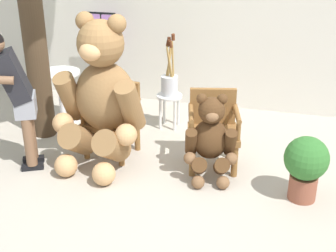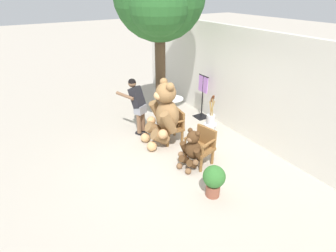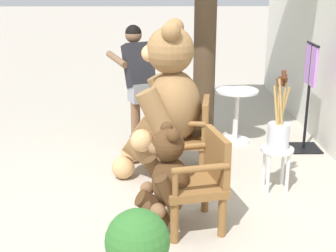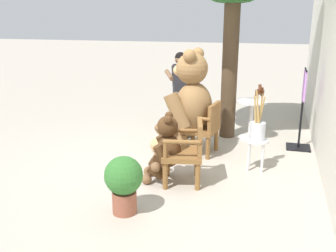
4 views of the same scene
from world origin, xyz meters
name	(u,v)px [view 4 (image 4 of 4)]	position (x,y,z in m)	size (l,w,h in m)	color
ground_plane	(161,162)	(0.00, 0.00, 0.00)	(60.00, 60.00, 0.00)	#B2A899
wooden_chair_left	(204,127)	(-0.60, 0.54, 0.46)	(0.62, 0.59, 0.86)	brown
wooden_chair_right	(187,150)	(0.59, 0.54, 0.46)	(0.66, 0.63, 0.86)	brown
teddy_bear_large	(188,103)	(-0.62, 0.27, 0.84)	(1.04, 1.02, 1.71)	olive
teddy_bear_small	(165,148)	(0.62, 0.25, 0.47)	(0.59, 0.59, 0.95)	#4C3019
person_visitor	(182,88)	(-1.46, -0.06, 0.92)	(0.66, 0.69, 1.56)	black
white_stool	(256,146)	(-0.14, 1.41, 0.36)	(0.34, 0.34, 0.46)	silver
brush_bucket	(258,127)	(-0.14, 1.41, 0.65)	(0.22, 0.22, 0.82)	silver
round_side_table	(251,115)	(-1.62, 1.21, 0.45)	(0.56, 0.56, 0.72)	white
potted_plant	(124,181)	(1.60, 0.06, 0.40)	(0.44, 0.44, 0.68)	brown
clothing_display_stand	(302,107)	(-1.32, 2.06, 0.72)	(0.44, 0.40, 1.36)	black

